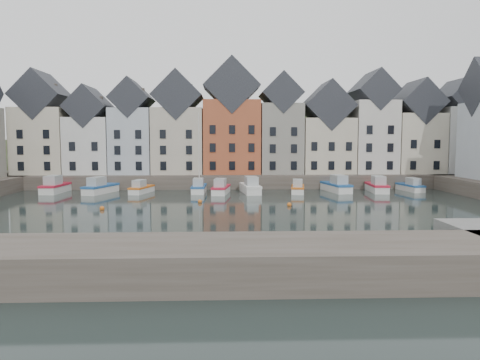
{
  "coord_description": "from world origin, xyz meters",
  "views": [
    {
      "loc": [
        -1.38,
        -45.95,
        7.41
      ],
      "look_at": [
        0.58,
        6.0,
        2.82
      ],
      "focal_mm": 35.0,
      "sensor_mm": 36.0,
      "label": 1
    }
  ],
  "objects": [
    {
      "name": "ground",
      "position": [
        0.0,
        0.0,
        0.0
      ],
      "size": [
        260.0,
        260.0,
        0.0
      ],
      "primitive_type": "plane",
      "color": "black",
      "rests_on": "ground"
    },
    {
      "name": "far_quay",
      "position": [
        0.0,
        30.0,
        1.0
      ],
      "size": [
        90.0,
        16.0,
        2.0
      ],
      "primitive_type": "cube",
      "color": "#433C33",
      "rests_on": "ground"
    },
    {
      "name": "near_wall",
      "position": [
        -10.0,
        -22.0,
        1.0
      ],
      "size": [
        50.0,
        6.0,
        2.0
      ],
      "primitive_type": "cube",
      "color": "#433C33",
      "rests_on": "ground"
    },
    {
      "name": "hillside",
      "position": [
        0.02,
        56.0,
        -17.96
      ],
      "size": [
        153.6,
        70.4,
        64.0
      ],
      "color": "#243018",
      "rests_on": "ground"
    },
    {
      "name": "far_terrace",
      "position": [
        3.21,
        28.0,
        8.88
      ],
      "size": [
        72.37,
        8.16,
        17.78
      ],
      "color": "beige",
      "rests_on": "far_quay"
    },
    {
      "name": "mooring_buoys",
      "position": [
        -4.0,
        5.33,
        0.15
      ],
      "size": [
        20.5,
        5.5,
        0.5
      ],
      "color": "#CC5F18",
      "rests_on": "ground"
    },
    {
      "name": "boat_a",
      "position": [
        -24.37,
        19.01,
        0.8
      ],
      "size": [
        2.52,
        7.06,
        2.67
      ],
      "rotation": [
        0.0,
        0.0,
        -0.05
      ],
      "color": "silver",
      "rests_on": "ground"
    },
    {
      "name": "boat_b",
      "position": [
        -18.04,
        17.89,
        0.75
      ],
      "size": [
        3.88,
        6.89,
        2.53
      ],
      "rotation": [
        0.0,
        0.0,
        -0.3
      ],
      "color": "silver",
      "rests_on": "ground"
    },
    {
      "name": "boat_c",
      "position": [
        -12.48,
        17.89,
        0.62
      ],
      "size": [
        2.92,
        5.64,
        2.07
      ],
      "rotation": [
        0.0,
        0.0,
        -0.24
      ],
      "color": "silver",
      "rests_on": "ground"
    },
    {
      "name": "boat_d",
      "position": [
        -4.64,
        18.24,
        0.73
      ],
      "size": [
        1.97,
        5.91,
        11.22
      ],
      "rotation": [
        0.0,
        0.0,
        -0.03
      ],
      "color": "silver",
      "rests_on": "ground"
    },
    {
      "name": "boat_e",
      "position": [
        -1.6,
        16.84,
        0.69
      ],
      "size": [
        2.7,
        6.25,
        2.32
      ],
      "rotation": [
        0.0,
        0.0,
        -0.14
      ],
      "color": "silver",
      "rests_on": "ground"
    },
    {
      "name": "boat_f",
      "position": [
        2.43,
        17.54,
        0.77
      ],
      "size": [
        2.81,
        6.9,
        2.58
      ],
      "rotation": [
        0.0,
        0.0,
        0.11
      ],
      "color": "silver",
      "rests_on": "ground"
    },
    {
      "name": "boat_g",
      "position": [
        8.93,
        17.38,
        0.63
      ],
      "size": [
        2.6,
        5.72,
        2.12
      ],
      "rotation": [
        0.0,
        0.0,
        -0.17
      ],
      "color": "silver",
      "rests_on": "ground"
    },
    {
      "name": "boat_h",
      "position": [
        14.59,
        18.64,
        0.79
      ],
      "size": [
        3.23,
        7.19,
        2.66
      ],
      "rotation": [
        0.0,
        0.0,
        0.16
      ],
      "color": "silver",
      "rests_on": "ground"
    },
    {
      "name": "boat_i",
      "position": [
        20.22,
        18.22,
        0.75
      ],
      "size": [
        2.61,
        6.73,
        2.52
      ],
      "rotation": [
        0.0,
        0.0,
        -0.09
      ],
      "color": "silver",
      "rests_on": "ground"
    },
    {
      "name": "boat_j",
      "position": [
        25.36,
        19.12,
        0.63
      ],
      "size": [
        2.38,
        5.71,
        2.13
      ],
      "rotation": [
        0.0,
        0.0,
        0.12
      ],
      "color": "silver",
      "rests_on": "ground"
    }
  ]
}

